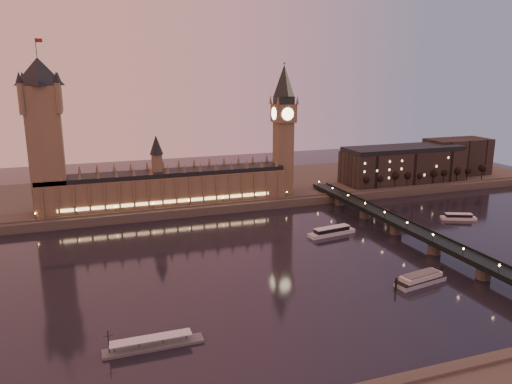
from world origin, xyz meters
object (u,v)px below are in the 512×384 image
(cruise_boat_a, at_px, (332,231))
(moored_barge, at_px, (421,279))
(pontoon_pier, at_px, (153,345))
(cruise_boat_b, at_px, (459,217))

(cruise_boat_a, height_order, moored_barge, moored_barge)
(moored_barge, bearing_deg, pontoon_pier, 175.89)
(cruise_boat_b, relative_size, pontoon_pier, 0.64)
(moored_barge, bearing_deg, cruise_boat_b, 30.47)
(cruise_boat_b, distance_m, moored_barge, 126.07)
(cruise_boat_a, height_order, cruise_boat_b, cruise_boat_a)
(cruise_boat_b, height_order, moored_barge, moored_barge)
(cruise_boat_a, relative_size, cruise_boat_b, 1.37)
(cruise_boat_a, relative_size, pontoon_pier, 0.87)
(cruise_boat_b, xyz_separation_m, moored_barge, (-95.12, -82.74, 0.61))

